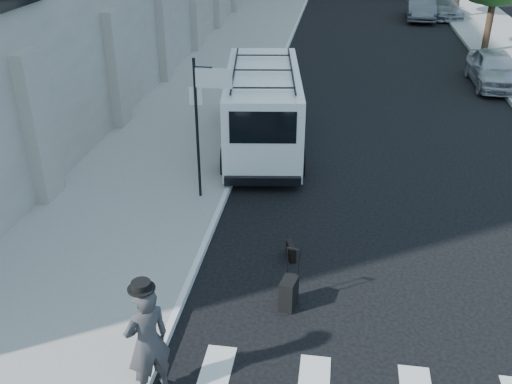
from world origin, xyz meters
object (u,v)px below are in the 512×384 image
(suitcase, at_px, (289,293))
(parked_car_c, at_px, (442,6))
(briefcase, at_px, (291,251))
(parked_car_a, at_px, (494,69))
(businessman, at_px, (148,342))
(parked_car_b, at_px, (421,7))
(cargo_van, at_px, (263,108))

(suitcase, bearing_deg, parked_car_c, 89.18)
(briefcase, xyz_separation_m, parked_car_a, (6.90, 13.56, 0.54))
(businessman, height_order, parked_car_a, businessman)
(briefcase, height_order, parked_car_c, parked_car_c)
(parked_car_a, bearing_deg, parked_car_b, 95.61)
(parked_car_c, bearing_deg, suitcase, -109.89)
(suitcase, bearing_deg, parked_car_b, 91.48)
(parked_car_b, height_order, parked_car_c, parked_car_b)
(suitcase, relative_size, parked_car_b, 0.26)
(briefcase, bearing_deg, businessman, -132.45)
(cargo_van, height_order, parked_car_a, cargo_van)
(suitcase, relative_size, parked_car_a, 0.29)
(parked_car_b, bearing_deg, suitcase, -97.57)
(cargo_van, distance_m, parked_car_c, 23.80)
(parked_car_a, xyz_separation_m, parked_car_b, (-1.40, 13.88, 0.06))
(briefcase, distance_m, suitcase, 1.63)
(suitcase, bearing_deg, businessman, -117.23)
(parked_car_a, bearing_deg, parked_car_c, 89.84)
(businessman, bearing_deg, parked_car_a, -161.34)
(cargo_van, bearing_deg, parked_car_a, 34.46)
(briefcase, distance_m, parked_car_b, 27.99)
(parked_car_a, xyz_separation_m, parked_car_c, (-0.00, 14.72, -0.04))
(briefcase, bearing_deg, suitcase, -104.21)
(businessman, distance_m, parked_car_b, 32.24)
(briefcase, bearing_deg, parked_car_a, 45.03)
(cargo_van, relative_size, parked_car_c, 1.45)
(businessman, bearing_deg, parked_car_c, -150.04)
(businessman, relative_size, suitcase, 1.64)
(businessman, relative_size, parked_car_b, 0.42)
(parked_car_b, distance_m, parked_car_c, 1.64)
(businessman, xyz_separation_m, briefcase, (1.80, 3.97, -0.81))
(parked_car_b, bearing_deg, briefcase, -98.39)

